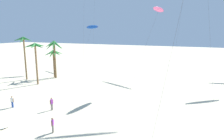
{
  "coord_description": "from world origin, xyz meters",
  "views": [
    {
      "loc": [
        11.13,
        5.0,
        10.32
      ],
      "look_at": [
        3.41,
        22.16,
        6.66
      ],
      "focal_mm": 31.85,
      "sensor_mm": 36.0,
      "label": 1
    }
  ],
  "objects": [
    {
      "name": "palm_tree_3",
      "position": [
        -19.0,
        40.08,
        5.1
      ],
      "size": [
        4.61,
        4.71,
        6.27
      ],
      "color": "olive",
      "rests_on": "ground"
    },
    {
      "name": "palm_tree_0",
      "position": [
        -18.46,
        39.7,
        6.74
      ],
      "size": [
        4.61,
        4.82,
        8.33
      ],
      "color": "brown",
      "rests_on": "ground"
    },
    {
      "name": "person_near_left",
      "position": [
        -12.06,
        23.04,
        0.89
      ],
      "size": [
        0.5,
        0.25,
        1.62
      ],
      "color": "#284CA3",
      "rests_on": "ground"
    },
    {
      "name": "flying_kite_0",
      "position": [
        3.83,
        40.91,
        14.05
      ],
      "size": [
        4.19,
        7.84,
        14.57
      ],
      "color": "#EA5193",
      "rests_on": "ground"
    },
    {
      "name": "person_mid_field",
      "position": [
        -6.46,
        24.52,
        0.94
      ],
      "size": [
        0.27,
        0.49,
        1.72
      ],
      "color": "slate",
      "rests_on": "ground"
    },
    {
      "name": "palm_tree_1",
      "position": [
        -18.04,
        33.82,
        6.83
      ],
      "size": [
        4.17,
        4.31,
        8.16
      ],
      "color": "olive",
      "rests_on": "ground"
    },
    {
      "name": "flying_kite_2",
      "position": [
        -17.91,
        55.62,
        11.6
      ],
      "size": [
        5.57,
        4.8,
        12.25
      ],
      "color": "blue",
      "rests_on": "ground"
    },
    {
      "name": "palm_tree_2",
      "position": [
        -23.18,
        35.87,
        7.69
      ],
      "size": [
        3.92,
        3.97,
        9.26
      ],
      "color": "brown",
      "rests_on": "ground"
    },
    {
      "name": "person_near_right",
      "position": [
        -2.24,
        19.8,
        0.9
      ],
      "size": [
        0.29,
        0.48,
        1.63
      ],
      "color": "slate",
      "rests_on": "ground"
    }
  ]
}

